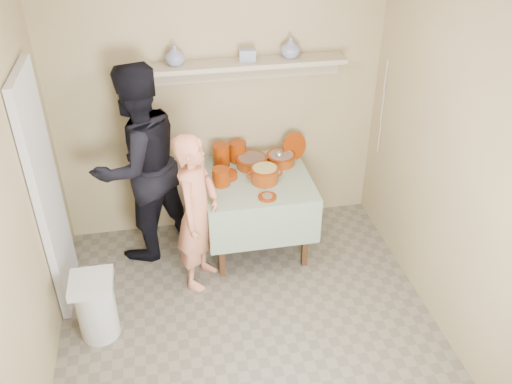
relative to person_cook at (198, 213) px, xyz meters
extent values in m
plane|color=#726959|center=(0.32, -0.89, -0.72)|extent=(3.50, 3.50, 0.00)
cube|color=silver|center=(-1.14, 0.06, 0.28)|extent=(0.06, 0.70, 2.00)
cylinder|color=#722000|center=(0.29, 0.66, 0.15)|extent=(0.16, 0.16, 0.21)
cylinder|color=#722000|center=(0.46, 0.72, 0.14)|extent=(0.16, 0.16, 0.19)
cylinder|color=#722000|center=(0.25, 0.33, 0.12)|extent=(0.16, 0.16, 0.16)
cylinder|color=#722000|center=(0.32, 0.43, 0.07)|extent=(0.18, 0.18, 0.05)
cylinder|color=#722000|center=(0.99, 0.68, 0.17)|extent=(0.27, 0.18, 0.25)
imported|color=navy|center=(0.94, 0.75, 1.09)|extent=(0.21, 0.21, 0.18)
imported|color=navy|center=(-0.05, 0.75, 1.09)|extent=(0.23, 0.23, 0.17)
cube|color=navy|center=(0.56, 0.74, 1.05)|extent=(0.15, 0.12, 0.10)
imported|color=#DF8360|center=(0.00, 0.00, 0.00)|extent=(0.54, 0.62, 1.43)
imported|color=black|center=(-0.45, 0.53, 0.20)|extent=(1.13, 1.08, 1.84)
cube|color=tan|center=(0.32, 0.87, 0.58)|extent=(3.00, 0.02, 2.60)
cube|color=tan|center=(-1.19, -0.89, 0.58)|extent=(0.02, 3.50, 2.60)
cube|color=tan|center=(1.83, -0.89, 0.58)|extent=(0.02, 3.50, 2.60)
cube|color=silver|center=(0.32, -0.89, 1.89)|extent=(3.00, 3.50, 0.02)
cube|color=#4C2D16|center=(0.19, 0.01, -0.36)|extent=(0.05, 0.05, 0.71)
cube|color=#4C2D16|center=(0.95, 0.01, -0.36)|extent=(0.05, 0.05, 0.71)
cube|color=#4C2D16|center=(0.19, 0.77, -0.36)|extent=(0.05, 0.05, 0.71)
cube|color=#4C2D16|center=(0.95, 0.77, -0.36)|extent=(0.05, 0.05, 0.71)
cube|color=#4C2D16|center=(0.57, 0.39, 0.01)|extent=(0.90, 0.90, 0.04)
cube|color=#1E592A|center=(0.57, 0.39, 0.04)|extent=(0.96, 0.96, 0.01)
cube|color=#1E592A|center=(0.57, -0.09, -0.18)|extent=(0.96, 0.01, 0.44)
cube|color=#1E592A|center=(0.57, 0.87, -0.18)|extent=(0.96, 0.01, 0.44)
cube|color=#1E592A|center=(0.09, 0.39, -0.18)|extent=(0.01, 0.96, 0.44)
cube|color=#1E592A|center=(1.05, 0.39, -0.18)|extent=(0.01, 0.96, 0.44)
cylinder|color=maroon|center=(0.56, 0.58, 0.09)|extent=(0.28, 0.28, 0.09)
cylinder|color=#722000|center=(0.56, 0.58, 0.13)|extent=(0.30, 0.30, 0.01)
cylinder|color=brown|center=(0.56, 0.58, 0.12)|extent=(0.25, 0.25, 0.05)
cylinder|color=maroon|center=(0.84, 0.59, 0.09)|extent=(0.26, 0.26, 0.09)
cylinder|color=#722000|center=(0.84, 0.59, 0.13)|extent=(0.28, 0.28, 0.01)
cylinder|color=#8C6B54|center=(0.84, 0.59, 0.12)|extent=(0.23, 0.23, 0.05)
cylinder|color=silver|center=(0.86, 0.45, 0.23)|extent=(0.01, 0.22, 0.16)
sphere|color=silver|center=(0.82, 0.57, 0.15)|extent=(0.07, 0.07, 0.07)
cylinder|color=maroon|center=(0.63, 0.30, 0.12)|extent=(0.24, 0.24, 0.14)
cylinder|color=#722000|center=(0.63, 0.30, 0.18)|extent=(0.25, 0.25, 0.01)
cylinder|color=tan|center=(0.63, 0.30, 0.16)|extent=(0.21, 0.21, 0.05)
torus|color=#722000|center=(0.51, 0.30, 0.12)|extent=(0.09, 0.02, 0.09)
torus|color=#722000|center=(0.75, 0.30, 0.12)|extent=(0.09, 0.02, 0.09)
cylinder|color=#722000|center=(0.60, 0.04, 0.05)|extent=(0.16, 0.16, 0.02)
cylinder|color=#8C6B54|center=(0.60, 0.04, 0.07)|extent=(0.09, 0.09, 0.01)
cube|color=tan|center=(0.52, 0.73, 0.98)|extent=(1.80, 0.25, 0.04)
cube|color=tan|center=(0.52, 0.85, 0.88)|extent=(1.80, 0.02, 0.18)
cylinder|color=silver|center=(-0.86, -0.50, -0.47)|extent=(0.30, 0.30, 0.50)
cube|color=silver|center=(-0.86, -0.50, -0.19)|extent=(0.32, 0.32, 0.06)
cylinder|color=silver|center=(1.79, 0.61, 0.83)|extent=(0.01, 0.01, 0.30)
cylinder|color=silver|center=(1.79, 0.59, 0.53)|extent=(0.01, 0.01, 0.30)
cylinder|color=silver|center=(1.79, 0.57, 0.23)|extent=(0.01, 0.01, 0.30)
camera|label=1|loc=(-0.21, -3.70, 2.57)|focal=38.00mm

